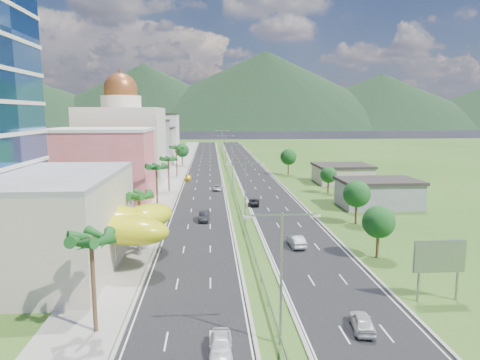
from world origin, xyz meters
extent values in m
plane|color=#2D5119|center=(0.00, 0.00, 0.00)|extent=(500.00, 500.00, 0.00)
cube|color=black|center=(-7.50, 90.00, 0.02)|extent=(11.00, 260.00, 0.04)
cube|color=black|center=(7.50, 90.00, 0.02)|extent=(11.00, 260.00, 0.04)
cube|color=gray|center=(-17.00, 90.00, 0.06)|extent=(7.00, 260.00, 0.12)
cube|color=gray|center=(0.00, 72.00, 0.62)|extent=(0.08, 216.00, 0.28)
cube|color=gray|center=(0.00, 174.00, 0.35)|extent=(0.10, 0.12, 0.70)
cylinder|color=gray|center=(0.00, -25.00, 5.50)|extent=(0.20, 0.20, 11.00)
cube|color=gray|center=(-1.44, -25.00, 10.80)|extent=(2.88, 0.12, 0.12)
cube|color=gray|center=(1.44, -25.00, 10.80)|extent=(2.88, 0.12, 0.12)
cube|color=silver|center=(-2.72, -25.00, 10.70)|extent=(0.60, 0.25, 0.18)
cube|color=silver|center=(2.72, -25.00, 10.70)|extent=(0.60, 0.25, 0.18)
cylinder|color=gray|center=(0.00, 10.00, 5.50)|extent=(0.20, 0.20, 11.00)
cube|color=gray|center=(-1.44, 10.00, 10.80)|extent=(2.88, 0.12, 0.12)
cube|color=gray|center=(1.44, 10.00, 10.80)|extent=(2.88, 0.12, 0.12)
cube|color=silver|center=(-2.72, 10.00, 10.70)|extent=(0.60, 0.25, 0.18)
cube|color=silver|center=(2.72, 10.00, 10.70)|extent=(0.60, 0.25, 0.18)
cylinder|color=gray|center=(0.00, 50.00, 5.50)|extent=(0.20, 0.20, 11.00)
cube|color=gray|center=(-1.44, 50.00, 10.80)|extent=(2.88, 0.12, 0.12)
cube|color=gray|center=(1.44, 50.00, 10.80)|extent=(2.88, 0.12, 0.12)
cube|color=silver|center=(-2.72, 50.00, 10.70)|extent=(0.60, 0.25, 0.18)
cube|color=silver|center=(2.72, 50.00, 10.70)|extent=(0.60, 0.25, 0.18)
cylinder|color=gray|center=(0.00, 95.00, 5.50)|extent=(0.20, 0.20, 11.00)
cube|color=gray|center=(-1.44, 95.00, 10.80)|extent=(2.88, 0.12, 0.12)
cube|color=gray|center=(1.44, 95.00, 10.80)|extent=(2.88, 0.12, 0.12)
cube|color=silver|center=(-2.72, 95.00, 10.70)|extent=(0.60, 0.25, 0.18)
cube|color=silver|center=(2.72, 95.00, 10.70)|extent=(0.60, 0.25, 0.18)
cylinder|color=gray|center=(0.00, 140.00, 5.50)|extent=(0.20, 0.20, 11.00)
cube|color=gray|center=(-1.44, 140.00, 10.80)|extent=(2.88, 0.12, 0.12)
cube|color=gray|center=(1.44, 140.00, 10.80)|extent=(2.88, 0.12, 0.12)
cube|color=silver|center=(-2.72, 140.00, 10.70)|extent=(0.60, 0.25, 0.18)
cube|color=silver|center=(2.72, 140.00, 10.70)|extent=(0.60, 0.25, 0.18)
cylinder|color=gray|center=(-24.00, -2.00, 2.00)|extent=(0.50, 0.50, 4.00)
cylinder|color=gray|center=(-17.00, -7.00, 2.00)|extent=(0.50, 0.50, 4.00)
cylinder|color=gray|center=(-21.00, -10.00, 2.00)|extent=(0.50, 0.50, 4.00)
cylinder|color=gray|center=(-15.00, -2.00, 2.00)|extent=(0.50, 0.50, 4.00)
cube|color=#D15655|center=(-28.00, 32.00, 7.50)|extent=(20.00, 15.00, 15.00)
cube|color=beige|center=(-28.00, 55.00, 10.00)|extent=(20.00, 20.00, 20.00)
cylinder|color=beige|center=(-28.00, 55.00, 21.50)|extent=(10.00, 10.00, 3.00)
sphere|color=brown|center=(-28.00, 55.00, 24.50)|extent=(8.40, 8.40, 8.40)
cube|color=slate|center=(-27.00, 80.00, 8.00)|extent=(16.00, 15.00, 16.00)
cube|color=#BDAE9B|center=(-27.00, 102.00, 6.50)|extent=(16.00, 15.00, 13.00)
cube|color=silver|center=(-27.00, 125.00, 9.00)|extent=(16.00, 15.00, 18.00)
cylinder|color=gray|center=(15.00, -18.00, 1.60)|extent=(0.24, 0.24, 3.20)
cylinder|color=gray|center=(19.00, -18.00, 1.60)|extent=(0.24, 0.24, 3.20)
cube|color=#D85919|center=(17.00, -18.00, 4.60)|extent=(5.20, 0.35, 3.20)
cube|color=slate|center=(28.00, 25.00, 2.50)|extent=(15.00, 10.00, 5.00)
cube|color=#BDAE9B|center=(30.00, 55.00, 2.20)|extent=(14.00, 12.00, 4.40)
cylinder|color=#47301C|center=(-15.50, -22.00, 4.25)|extent=(0.36, 0.36, 8.50)
cylinder|color=#47301C|center=(-15.50, 2.00, 3.75)|extent=(0.36, 0.36, 7.50)
cylinder|color=#47301C|center=(-15.50, 22.00, 4.50)|extent=(0.36, 0.36, 9.00)
cylinder|color=#47301C|center=(-15.50, 45.00, 4.00)|extent=(0.36, 0.36, 8.00)
cylinder|color=#47301C|center=(-15.50, 70.00, 4.40)|extent=(0.36, 0.36, 8.80)
cylinder|color=#47301C|center=(-15.50, 95.00, 2.45)|extent=(0.40, 0.40, 4.90)
sphere|color=#184D1A|center=(-15.50, 95.00, 5.60)|extent=(4.90, 4.90, 4.90)
cylinder|color=#47301C|center=(16.00, -5.00, 2.10)|extent=(0.40, 0.40, 4.20)
sphere|color=#184D1A|center=(16.00, -5.00, 4.80)|extent=(4.20, 4.20, 4.20)
cylinder|color=#47301C|center=(19.00, 12.00, 2.27)|extent=(0.40, 0.40, 4.55)
sphere|color=#184D1A|center=(19.00, 12.00, 5.20)|extent=(4.55, 4.55, 4.55)
cylinder|color=#47301C|center=(22.00, 40.00, 1.92)|extent=(0.40, 0.40, 3.85)
sphere|color=#184D1A|center=(22.00, 40.00, 4.40)|extent=(3.85, 3.85, 3.85)
cylinder|color=#47301C|center=(18.00, 70.00, 2.45)|extent=(0.40, 0.40, 4.90)
sphere|color=#184D1A|center=(18.00, 70.00, 5.60)|extent=(4.90, 4.90, 4.90)
imported|color=silver|center=(-4.87, -26.19, 0.80)|extent=(1.91, 4.51, 1.52)
imported|color=black|center=(-6.72, 15.95, 0.85)|extent=(1.98, 5.01, 1.62)
imported|color=#95979C|center=(-3.82, 45.39, 0.67)|extent=(2.56, 4.76, 1.27)
imported|color=gold|center=(-11.80, 62.27, 0.68)|extent=(1.90, 4.48, 1.29)
imported|color=silver|center=(7.44, -23.26, 0.78)|extent=(2.36, 4.54, 1.48)
imported|color=#A1A3A9|center=(6.40, 0.36, 0.85)|extent=(2.13, 5.05, 1.62)
imported|color=black|center=(3.20, 27.88, 0.71)|extent=(2.83, 5.09, 1.35)
imported|color=black|center=(-12.30, -0.81, 0.65)|extent=(0.87, 1.96, 1.21)
camera|label=1|loc=(-5.52, -57.06, 18.62)|focal=32.00mm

